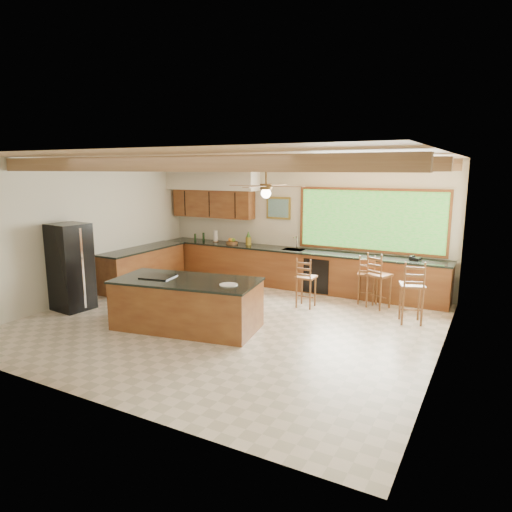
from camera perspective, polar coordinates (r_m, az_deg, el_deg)
The scene contains 9 objects.
ground at distance 8.50m, azimuth -3.40°, elevation -8.34°, with size 7.20×7.20×0.00m, color beige.
room_shell at distance 8.69m, azimuth -2.24°, elevation 7.04°, with size 7.27×6.54×3.02m.
counter_run at distance 10.87m, azimuth -0.11°, elevation -1.50°, with size 7.12×3.10×1.26m.
island at distance 8.20m, azimuth -8.63°, elevation -5.90°, with size 2.70×1.61×0.90m.
refrigerator at distance 9.80m, azimuth -22.14°, elevation -1.27°, with size 0.74×0.72×1.74m.
bar_stool_a at distance 9.27m, azimuth 6.16°, elevation -2.78°, with size 0.38×0.38×1.04m.
bar_stool_b at distance 9.75m, azimuth 13.59°, elevation -2.31°, with size 0.45×0.45×1.05m.
bar_stool_c at distance 8.71m, azimuth 18.86°, elevation -3.65°, with size 0.53×0.53×1.18m.
bar_stool_d at distance 9.46m, azimuth 15.07°, elevation -2.44°, with size 0.53×0.53×1.14m.
Camera 1 is at (4.25, -6.81, 2.79)m, focal length 32.00 mm.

